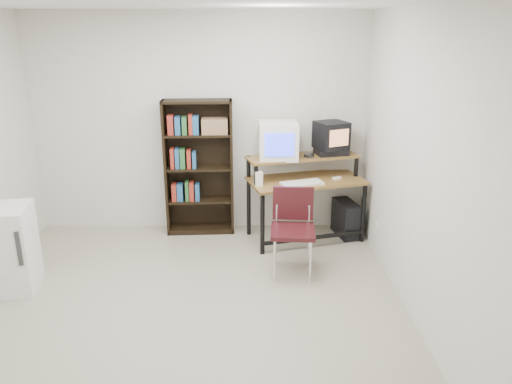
{
  "coord_description": "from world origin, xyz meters",
  "views": [
    {
      "loc": [
        0.58,
        -3.91,
        2.43
      ],
      "look_at": [
        0.66,
        1.1,
        0.75
      ],
      "focal_mm": 35.0,
      "sensor_mm": 36.0,
      "label": 1
    }
  ],
  "objects_px": {
    "pc_tower": "(346,219)",
    "bookshelf": "(199,165)",
    "mini_fridge": "(6,249)",
    "school_chair": "(293,222)",
    "computer_desk": "(305,182)",
    "crt_tv": "(331,135)",
    "crt_monitor": "(278,140)"
  },
  "relations": [
    {
      "from": "crt_monitor",
      "to": "crt_tv",
      "type": "distance_m",
      "value": 0.65
    },
    {
      "from": "school_chair",
      "to": "crt_tv",
      "type": "bearing_deg",
      "value": 67.62
    },
    {
      "from": "bookshelf",
      "to": "crt_tv",
      "type": "bearing_deg",
      "value": -3.62
    },
    {
      "from": "crt_monitor",
      "to": "bookshelf",
      "type": "relative_size",
      "value": 0.28
    },
    {
      "from": "computer_desk",
      "to": "crt_monitor",
      "type": "bearing_deg",
      "value": 154.83
    },
    {
      "from": "computer_desk",
      "to": "mini_fridge",
      "type": "height_order",
      "value": "computer_desk"
    },
    {
      "from": "crt_tv",
      "to": "pc_tower",
      "type": "xyz_separation_m",
      "value": [
        0.2,
        -0.13,
        -1.0
      ]
    },
    {
      "from": "crt_monitor",
      "to": "pc_tower",
      "type": "bearing_deg",
      "value": -0.45
    },
    {
      "from": "computer_desk",
      "to": "mini_fridge",
      "type": "relative_size",
      "value": 1.72
    },
    {
      "from": "pc_tower",
      "to": "bookshelf",
      "type": "relative_size",
      "value": 0.28
    },
    {
      "from": "computer_desk",
      "to": "crt_tv",
      "type": "xyz_separation_m",
      "value": [
        0.31,
        0.19,
        0.51
      ]
    },
    {
      "from": "crt_tv",
      "to": "pc_tower",
      "type": "distance_m",
      "value": 1.03
    },
    {
      "from": "bookshelf",
      "to": "mini_fridge",
      "type": "relative_size",
      "value": 1.95
    },
    {
      "from": "pc_tower",
      "to": "mini_fridge",
      "type": "xyz_separation_m",
      "value": [
        -3.48,
        -1.25,
        0.21
      ]
    },
    {
      "from": "computer_desk",
      "to": "mini_fridge",
      "type": "distance_m",
      "value": 3.21
    },
    {
      "from": "crt_monitor",
      "to": "school_chair",
      "type": "distance_m",
      "value": 1.12
    },
    {
      "from": "crt_tv",
      "to": "mini_fridge",
      "type": "bearing_deg",
      "value": 179.39
    },
    {
      "from": "bookshelf",
      "to": "school_chair",
      "type": "bearing_deg",
      "value": -48.5
    },
    {
      "from": "pc_tower",
      "to": "mini_fridge",
      "type": "distance_m",
      "value": 3.7
    },
    {
      "from": "pc_tower",
      "to": "bookshelf",
      "type": "height_order",
      "value": "bookshelf"
    },
    {
      "from": "computer_desk",
      "to": "bookshelf",
      "type": "relative_size",
      "value": 0.88
    },
    {
      "from": "crt_tv",
      "to": "school_chair",
      "type": "height_order",
      "value": "crt_tv"
    },
    {
      "from": "bookshelf",
      "to": "mini_fridge",
      "type": "bearing_deg",
      "value": -142.56
    },
    {
      "from": "crt_tv",
      "to": "school_chair",
      "type": "bearing_deg",
      "value": -140.18
    },
    {
      "from": "crt_tv",
      "to": "bookshelf",
      "type": "distance_m",
      "value": 1.61
    },
    {
      "from": "school_chair",
      "to": "bookshelf",
      "type": "xyz_separation_m",
      "value": [
        -1.04,
        1.08,
        0.3
      ]
    },
    {
      "from": "crt_tv",
      "to": "school_chair",
      "type": "xyz_separation_m",
      "value": [
        -0.53,
        -1.05,
        -0.67
      ]
    },
    {
      "from": "pc_tower",
      "to": "mini_fridge",
      "type": "bearing_deg",
      "value": -172.67
    },
    {
      "from": "school_chair",
      "to": "pc_tower",
      "type": "bearing_deg",
      "value": 55.73
    },
    {
      "from": "computer_desk",
      "to": "crt_tv",
      "type": "bearing_deg",
      "value": 16.95
    },
    {
      "from": "crt_monitor",
      "to": "computer_desk",
      "type": "bearing_deg",
      "value": -10.74
    },
    {
      "from": "bookshelf",
      "to": "crt_monitor",
      "type": "bearing_deg",
      "value": -12.84
    }
  ]
}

